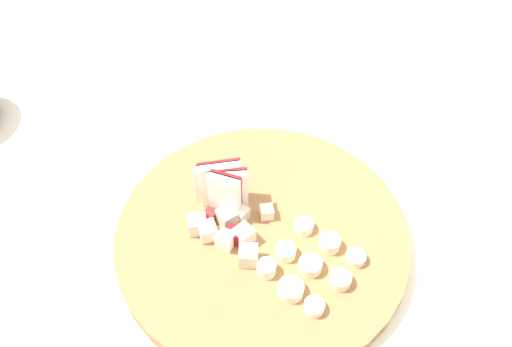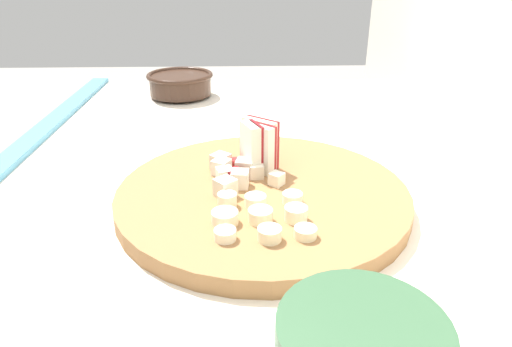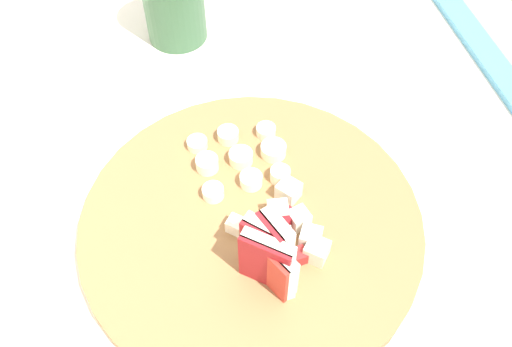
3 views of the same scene
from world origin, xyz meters
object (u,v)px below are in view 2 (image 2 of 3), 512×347
(cutting_board, at_px, (262,195))
(apple_dice_pile, at_px, (235,173))
(apple_wedge_fan, at_px, (256,146))
(ceramic_bowl, at_px, (180,83))
(banana_slice_rows, at_px, (260,215))

(cutting_board, relative_size, apple_dice_pile, 3.39)
(apple_wedge_fan, bearing_deg, ceramic_bowl, -160.47)
(apple_dice_pile, bearing_deg, banana_slice_rows, 15.67)
(banana_slice_rows, bearing_deg, apple_dice_pile, -164.33)
(apple_wedge_fan, xyz_separation_m, apple_dice_pile, (0.04, -0.03, -0.02))
(apple_wedge_fan, distance_m, banana_slice_rows, 0.14)
(apple_wedge_fan, distance_m, apple_dice_pile, 0.05)
(cutting_board, bearing_deg, banana_slice_rows, -4.40)
(cutting_board, relative_size, ceramic_bowl, 2.48)
(apple_wedge_fan, height_order, apple_dice_pile, apple_wedge_fan)
(apple_wedge_fan, height_order, ceramic_bowl, apple_wedge_fan)
(banana_slice_rows, bearing_deg, apple_wedge_fan, 179.96)
(ceramic_bowl, bearing_deg, apple_dice_pile, 14.86)
(apple_dice_pile, bearing_deg, ceramic_bowl, -165.14)
(cutting_board, relative_size, apple_wedge_fan, 5.16)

